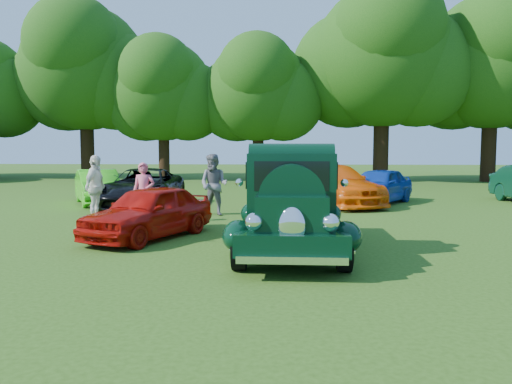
# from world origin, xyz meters

# --- Properties ---
(ground) EXTENTS (120.00, 120.00, 0.00)m
(ground) POSITION_xyz_m (0.00, 0.00, 0.00)
(ground) COLOR #284810
(ground) RESTS_ON ground
(hero_pickup) EXTENTS (2.44, 5.24, 2.05)m
(hero_pickup) POSITION_xyz_m (1.12, -0.07, 0.89)
(hero_pickup) COLOR black
(hero_pickup) RESTS_ON ground
(red_convertible) EXTENTS (2.86, 4.05, 1.28)m
(red_convertible) POSITION_xyz_m (-2.27, 1.20, 0.64)
(red_convertible) COLOR #A60D07
(red_convertible) RESTS_ON ground
(back_car_lime) EXTENTS (3.17, 4.25, 1.34)m
(back_car_lime) POSITION_xyz_m (-6.32, 8.44, 0.67)
(back_car_lime) COLOR #38C61A
(back_car_lime) RESTS_ON ground
(back_car_black) EXTENTS (2.64, 5.27, 1.43)m
(back_car_black) POSITION_xyz_m (-4.25, 7.49, 0.72)
(back_car_black) COLOR black
(back_car_black) RESTS_ON ground
(back_car_orange) EXTENTS (4.17, 5.78, 1.55)m
(back_car_orange) POSITION_xyz_m (2.78, 8.79, 0.78)
(back_car_orange) COLOR #EE5A08
(back_car_orange) RESTS_ON ground
(back_car_blue) EXTENTS (3.57, 4.39, 1.41)m
(back_car_blue) POSITION_xyz_m (4.60, 9.34, 0.70)
(back_car_blue) COLOR #0D3297
(back_car_blue) RESTS_ON ground
(spectator_pink) EXTENTS (0.66, 0.45, 1.76)m
(spectator_pink) POSITION_xyz_m (-3.09, 3.59, 0.88)
(spectator_pink) COLOR #D85971
(spectator_pink) RESTS_ON ground
(spectator_grey) EXTENTS (1.15, 1.01, 1.98)m
(spectator_grey) POSITION_xyz_m (-1.33, 5.43, 0.99)
(spectator_grey) COLOR slate
(spectator_grey) RESTS_ON ground
(spectator_white) EXTENTS (0.55, 1.17, 1.95)m
(spectator_white) POSITION_xyz_m (-4.74, 4.15, 0.98)
(spectator_white) COLOR silver
(spectator_white) RESTS_ON ground
(tree_line) EXTENTS (63.97, 11.30, 12.51)m
(tree_line) POSITION_xyz_m (1.34, 23.94, 7.27)
(tree_line) COLOR black
(tree_line) RESTS_ON ground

